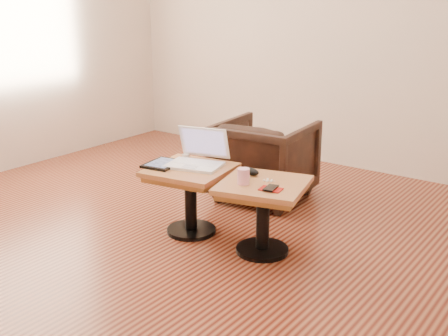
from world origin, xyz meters
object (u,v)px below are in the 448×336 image
Objects in this scene: laptop at (198,158)px; armchair at (265,160)px; side_table_left at (190,184)px; side_table_right at (263,200)px; striped_cup at (243,176)px.

laptop reaches higher than armchair.
side_table_left is 0.94× the size of side_table_right.
armchair is (0.04, 0.90, -0.03)m from side_table_left.
armchair is at bearing 114.93° from striped_cup.
striped_cup is (0.49, -0.15, -0.00)m from laptop.
side_table_left is 0.91m from armchair.
side_table_left is at bearing 168.52° from side_table_right.
side_table_right is 1.47× the size of laptop.
laptop is 4.39× the size of striped_cup.
laptop reaches higher than side_table_right.
laptop is 0.52m from striped_cup.
armchair is at bearing 72.84° from laptop.
side_table_left is 6.05× the size of striped_cup.
side_table_right is at bearing 47.45° from striped_cup.
striped_cup is 1.09m from armchair.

